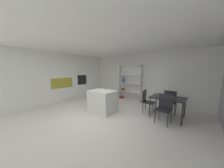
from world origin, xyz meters
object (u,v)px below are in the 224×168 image
(dining_chair_far, at_px, (170,100))
(dining_chair_island_side, at_px, (147,99))
(open_bookshelf, at_px, (129,84))
(dining_chair_near, at_px, (165,106))
(dining_table, at_px, (168,99))
(kitchen_island, at_px, (102,101))
(built_in_oven, at_px, (82,80))

(dining_chair_far, relative_size, dining_chair_island_side, 1.02)
(open_bookshelf, bearing_deg, dining_chair_near, -34.07)
(open_bookshelf, bearing_deg, dining_table, -25.87)
(kitchen_island, relative_size, open_bookshelf, 0.54)
(dining_table, relative_size, dining_chair_near, 1.19)
(kitchen_island, bearing_deg, dining_table, 25.56)
(dining_chair_far, height_order, dining_chair_island_side, dining_chair_far)
(kitchen_island, xyz_separation_m, dining_chair_island_side, (1.52, 1.10, 0.10))
(dining_chair_far, height_order, dining_chair_near, dining_chair_far)
(built_in_oven, height_order, dining_chair_near, built_in_oven)
(open_bookshelf, relative_size, dining_chair_far, 2.12)
(dining_table, relative_size, dining_chair_far, 1.18)
(kitchen_island, bearing_deg, dining_chair_far, 34.01)
(built_in_oven, xyz_separation_m, dining_chair_near, (4.92, -0.16, -0.61))
(built_in_oven, distance_m, dining_chair_near, 4.96)
(dining_table, bearing_deg, dining_chair_island_side, -179.29)
(open_bookshelf, xyz_separation_m, dining_table, (2.33, -1.13, -0.28))
(dining_chair_near, bearing_deg, built_in_oven, -177.60)
(built_in_oven, relative_size, open_bookshelf, 0.30)
(built_in_oven, distance_m, dining_chair_far, 5.01)
(kitchen_island, xyz_separation_m, dining_table, (2.31, 1.11, 0.25))
(dining_table, distance_m, dining_chair_far, 0.47)
(dining_chair_far, xyz_separation_m, dining_chair_near, (0.01, -0.91, -0.01))
(open_bookshelf, xyz_separation_m, dining_chair_far, (2.34, -0.68, -0.41))
(open_bookshelf, relative_size, dining_table, 1.79)
(built_in_oven, height_order, dining_chair_island_side, built_in_oven)
(open_bookshelf, height_order, dining_table, open_bookshelf)
(dining_table, xyz_separation_m, dining_chair_far, (0.00, 0.46, -0.13))
(built_in_oven, xyz_separation_m, dining_chair_island_side, (4.12, 0.28, -0.62))
(built_in_oven, xyz_separation_m, open_bookshelf, (2.58, 1.43, -0.20))
(built_in_oven, xyz_separation_m, dining_table, (4.91, 0.29, -0.48))
(kitchen_island, bearing_deg, dining_chair_near, 15.75)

